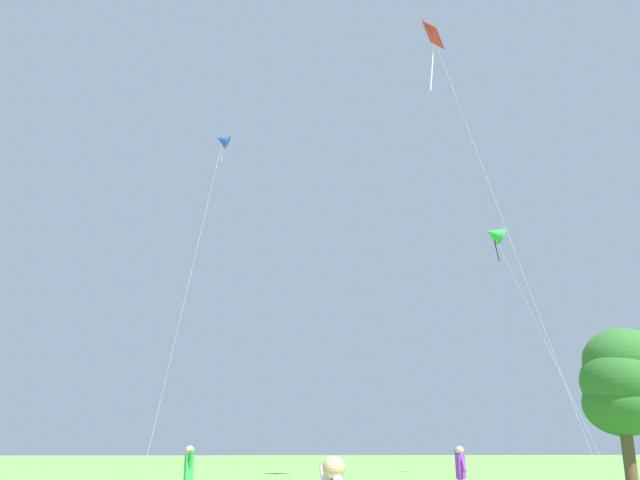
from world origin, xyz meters
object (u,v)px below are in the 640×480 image
object	(u,v)px
kite_green_small	(494,234)
person_in_blue_jacket	(461,472)
kite_blue_delta	(222,140)
person_foreground_watcher	(188,474)
kite_red_high	(436,54)
tree_right_cluster	(622,382)

from	to	relation	value
kite_green_small	person_in_blue_jacket	xyz separation A→B (m)	(-11.71, -25.30, -15.44)
kite_blue_delta	person_foreground_watcher	world-z (taller)	kite_blue_delta
person_foreground_watcher	kite_red_high	bearing A→B (deg)	53.47
kite_blue_delta	tree_right_cluster	bearing A→B (deg)	-45.35
kite_red_high	kite_blue_delta	xyz separation A→B (m)	(-13.36, 9.97, -2.03)
kite_green_small	tree_right_cluster	xyz separation A→B (m)	(-1.63, -17.04, -12.05)
person_foreground_watcher	kite_green_small	bearing A→B (deg)	53.55
person_in_blue_jacket	kite_green_small	bearing A→B (deg)	65.17
person_foreground_watcher	tree_right_cluster	distance (m)	20.08
kite_red_high	kite_green_small	bearing A→B (deg)	53.70
person_foreground_watcher	person_in_blue_jacket	world-z (taller)	person_foreground_watcher
kite_green_small	person_foreground_watcher	bearing A→B (deg)	-126.45
kite_blue_delta	person_in_blue_jacket	bearing A→B (deg)	-73.20
person_in_blue_jacket	tree_right_cluster	size ratio (longest dim) A/B	0.26
kite_blue_delta	tree_right_cluster	xyz separation A→B (m)	(18.11, -18.33, -18.96)
person_foreground_watcher	tree_right_cluster	xyz separation A→B (m)	(17.62, 9.02, 3.39)
kite_red_high	person_foreground_watcher	distance (m)	32.58
person_in_blue_jacket	tree_right_cluster	xyz separation A→B (m)	(10.08, 8.26, 3.39)
kite_green_small	tree_right_cluster	bearing A→B (deg)	-95.45
kite_blue_delta	tree_right_cluster	distance (m)	31.99
person_foreground_watcher	person_in_blue_jacket	bearing A→B (deg)	5.73
person_foreground_watcher	person_in_blue_jacket	size ratio (longest dim) A/B	1.00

